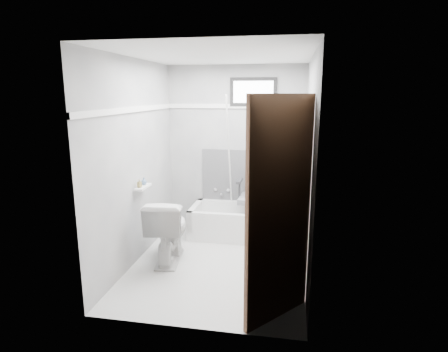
% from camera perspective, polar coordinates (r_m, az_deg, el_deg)
% --- Properties ---
extents(floor, '(2.60, 2.60, 0.00)m').
position_cam_1_polar(floor, '(4.63, -0.80, -13.12)').
color(floor, silver).
rests_on(floor, ground).
extents(ceiling, '(2.60, 2.60, 0.00)m').
position_cam_1_polar(ceiling, '(4.19, -0.90, 17.95)').
color(ceiling, silver).
rests_on(ceiling, floor).
extents(wall_back, '(2.00, 0.02, 2.40)m').
position_cam_1_polar(wall_back, '(5.51, 1.77, 4.13)').
color(wall_back, slate).
rests_on(wall_back, floor).
extents(wall_front, '(2.00, 0.02, 2.40)m').
position_cam_1_polar(wall_front, '(3.02, -5.62, -2.95)').
color(wall_front, slate).
rests_on(wall_front, floor).
extents(wall_left, '(0.02, 2.60, 2.40)m').
position_cam_1_polar(wall_left, '(4.55, -13.31, 2.01)').
color(wall_left, slate).
rests_on(wall_left, floor).
extents(wall_right, '(0.02, 2.60, 2.40)m').
position_cam_1_polar(wall_right, '(4.18, 12.74, 1.13)').
color(wall_right, slate).
rests_on(wall_right, floor).
extents(bathtub, '(1.50, 0.70, 0.42)m').
position_cam_1_polar(bathtub, '(5.37, 3.02, -7.00)').
color(bathtub, white).
rests_on(bathtub, floor).
extents(office_chair, '(0.60, 0.60, 1.00)m').
position_cam_1_polar(office_chair, '(5.28, 5.06, -2.74)').
color(office_chair, slate).
rests_on(office_chair, bathtub).
extents(toilet, '(0.53, 0.84, 0.78)m').
position_cam_1_polar(toilet, '(4.61, -8.51, -8.12)').
color(toilet, silver).
rests_on(toilet, floor).
extents(door, '(0.78, 0.78, 2.00)m').
position_cam_1_polar(door, '(2.99, 13.10, -7.38)').
color(door, brown).
rests_on(door, floor).
extents(window, '(0.66, 0.04, 0.40)m').
position_cam_1_polar(window, '(5.41, 4.49, 12.65)').
color(window, black).
rests_on(window, wall_back).
extents(backerboard, '(1.50, 0.02, 0.78)m').
position_cam_1_polar(backerboard, '(5.55, 4.28, -0.05)').
color(backerboard, '#4C4C4F').
rests_on(backerboard, wall_back).
extents(trim_back, '(2.00, 0.02, 0.06)m').
position_cam_1_polar(trim_back, '(5.45, 1.79, 10.58)').
color(trim_back, white).
rests_on(trim_back, wall_back).
extents(trim_left, '(0.02, 2.60, 0.06)m').
position_cam_1_polar(trim_left, '(4.48, -13.56, 9.83)').
color(trim_left, white).
rests_on(trim_left, wall_left).
extents(pole, '(0.02, 0.60, 1.87)m').
position_cam_1_polar(pole, '(5.31, 0.84, 2.18)').
color(pole, silver).
rests_on(pole, bathtub).
extents(shelf, '(0.10, 0.32, 0.02)m').
position_cam_1_polar(shelf, '(4.60, -12.23, -1.65)').
color(shelf, white).
rests_on(shelf, wall_left).
extents(soap_bottle_a, '(0.06, 0.06, 0.10)m').
position_cam_1_polar(soap_bottle_a, '(4.52, -12.77, -1.08)').
color(soap_bottle_a, olive).
rests_on(soap_bottle_a, shelf).
extents(soap_bottle_b, '(0.09, 0.09, 0.09)m').
position_cam_1_polar(soap_bottle_b, '(4.64, -12.10, -0.75)').
color(soap_bottle_b, slate).
rests_on(soap_bottle_b, shelf).
extents(faucet, '(0.26, 0.10, 0.16)m').
position_cam_1_polar(faucet, '(5.65, -0.33, -2.40)').
color(faucet, silver).
rests_on(faucet, wall_back).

